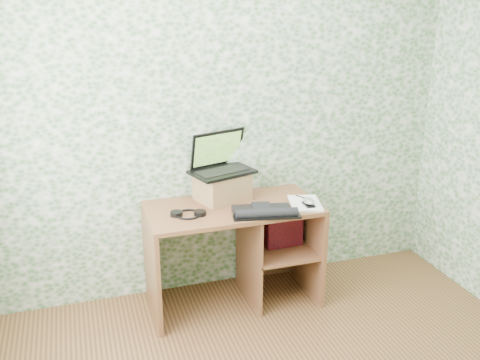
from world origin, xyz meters
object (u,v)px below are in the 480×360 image
object	(u,v)px
desk	(242,238)
notepad	(305,203)
laptop	(220,162)
keyboard	(264,211)
riser	(222,187)

from	to	relation	value
desk	notepad	size ratio (longest dim) A/B	4.02
desk	notepad	xyz separation A→B (m)	(0.42, -0.15, 0.28)
desk	laptop	world-z (taller)	laptop
keyboard	desk	bearing A→B (deg)	120.47
laptop	notepad	xyz separation A→B (m)	(0.53, -0.31, -0.26)
riser	keyboard	distance (m)	0.40
laptop	keyboard	distance (m)	0.50
desk	riser	xyz separation A→B (m)	(-0.11, 0.12, 0.37)
desk	keyboard	bearing A→B (deg)	-70.75
notepad	riser	bearing A→B (deg)	167.98
keyboard	riser	bearing A→B (deg)	130.16
laptop	riser	bearing A→B (deg)	-107.38
riser	keyboard	xyz separation A→B (m)	(0.19, -0.35, -0.08)
keyboard	laptop	bearing A→B (deg)	127.26
desk	notepad	bearing A→B (deg)	-19.21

